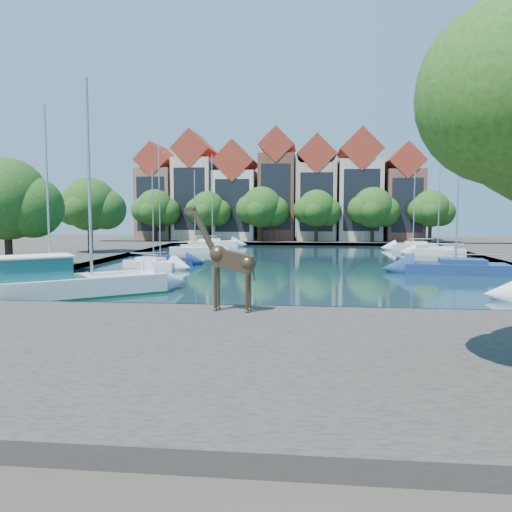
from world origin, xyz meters
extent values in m
plane|color=#38332B|center=(0.00, 0.00, 0.00)|extent=(160.00, 160.00, 0.00)
cube|color=black|center=(0.00, 24.00, 0.04)|extent=(38.00, 50.00, 0.08)
cube|color=#46413D|center=(0.00, -7.00, 0.25)|extent=(50.00, 14.00, 0.50)
cube|color=#46413D|center=(0.00, 56.00, 0.25)|extent=(60.00, 16.00, 0.50)
cube|color=#46413D|center=(-25.00, 24.00, 0.25)|extent=(14.00, 52.00, 0.50)
sphere|color=#164814|center=(5.74, -9.40, 7.60)|extent=(4.48, 4.48, 4.48)
cube|color=#835F47|center=(-23.00, 56.00, 6.00)|extent=(5.39, 9.00, 11.00)
cube|color=maroon|center=(-23.00, 56.00, 12.71)|extent=(5.44, 9.18, 5.44)
cube|color=black|center=(-23.00, 51.52, 6.00)|extent=(4.40, 0.05, 8.25)
cube|color=beige|center=(-17.00, 56.00, 6.75)|extent=(5.88, 9.00, 12.50)
cube|color=maroon|center=(-17.00, 56.00, 14.32)|extent=(5.94, 9.18, 5.94)
cube|color=black|center=(-17.00, 51.52, 6.75)|extent=(4.80, 0.05, 9.38)
cube|color=silver|center=(-10.50, 56.00, 5.75)|extent=(6.37, 9.00, 10.50)
cube|color=maroon|center=(-10.50, 56.00, 12.43)|extent=(6.43, 9.18, 6.43)
cube|color=black|center=(-10.50, 51.52, 5.75)|extent=(5.20, 0.05, 7.88)
cube|color=brown|center=(-4.00, 56.00, 7.00)|extent=(5.39, 9.00, 13.00)
cube|color=maroon|center=(-4.00, 56.00, 14.71)|extent=(5.44, 9.18, 5.44)
cube|color=black|center=(-4.00, 51.52, 7.00)|extent=(4.40, 0.05, 9.75)
cube|color=tan|center=(2.00, 56.00, 6.25)|extent=(5.88, 9.00, 11.50)
cube|color=maroon|center=(2.00, 56.00, 13.32)|extent=(5.94, 9.18, 5.94)
cube|color=black|center=(2.00, 51.52, 6.25)|extent=(4.80, 0.05, 8.62)
cube|color=beige|center=(8.50, 56.00, 6.50)|extent=(6.37, 9.00, 12.00)
cube|color=maroon|center=(8.50, 56.00, 13.93)|extent=(6.43, 9.18, 6.43)
cube|color=black|center=(8.50, 51.52, 6.50)|extent=(5.20, 0.05, 9.00)
cube|color=brown|center=(15.00, 56.00, 5.75)|extent=(5.39, 9.00, 10.50)
cube|color=maroon|center=(15.00, 56.00, 12.21)|extent=(5.44, 9.18, 5.44)
cube|color=black|center=(15.00, 51.52, 5.75)|extent=(4.40, 0.05, 7.88)
cylinder|color=#332114|center=(-22.00, 50.50, 2.10)|extent=(0.50, 0.50, 3.20)
sphere|color=#1A3F12|center=(-22.00, 50.50, 5.38)|extent=(5.60, 5.60, 5.60)
sphere|color=#1A3F12|center=(-20.32, 50.80, 4.82)|extent=(4.20, 4.20, 4.20)
sphere|color=#1A3F12|center=(-23.54, 50.10, 5.10)|extent=(3.92, 3.92, 3.92)
cylinder|color=#332114|center=(-14.00, 50.50, 2.10)|extent=(0.50, 0.50, 3.20)
sphere|color=#1A3F12|center=(-14.00, 50.50, 5.26)|extent=(5.20, 5.20, 5.20)
sphere|color=#1A3F12|center=(-12.44, 50.80, 4.74)|extent=(3.90, 3.90, 3.90)
sphere|color=#1A3F12|center=(-15.43, 50.10, 5.00)|extent=(3.64, 3.64, 3.64)
cylinder|color=#332114|center=(-6.00, 50.50, 2.10)|extent=(0.50, 0.50, 3.20)
sphere|color=#1A3F12|center=(-6.00, 50.50, 5.50)|extent=(6.00, 6.00, 6.00)
sphere|color=#1A3F12|center=(-4.20, 50.80, 4.90)|extent=(4.50, 4.50, 4.50)
sphere|color=#1A3F12|center=(-7.65, 50.10, 5.20)|extent=(4.20, 4.20, 4.20)
cylinder|color=#332114|center=(2.00, 50.50, 2.10)|extent=(0.50, 0.50, 3.20)
sphere|color=#1A3F12|center=(2.00, 50.50, 5.32)|extent=(5.40, 5.40, 5.40)
sphere|color=#1A3F12|center=(3.62, 50.80, 4.78)|extent=(4.05, 4.05, 4.05)
sphere|color=#1A3F12|center=(0.51, 50.10, 5.05)|extent=(3.78, 3.78, 3.78)
cylinder|color=#332114|center=(10.00, 50.50, 2.10)|extent=(0.50, 0.50, 3.20)
sphere|color=#1A3F12|center=(10.00, 50.50, 5.44)|extent=(5.80, 5.80, 5.80)
sphere|color=#1A3F12|center=(11.74, 50.80, 4.86)|extent=(4.35, 4.35, 4.35)
sphere|color=#1A3F12|center=(8.40, 50.10, 5.15)|extent=(4.06, 4.06, 4.06)
cylinder|color=#332114|center=(18.00, 50.50, 2.10)|extent=(0.50, 0.50, 3.20)
sphere|color=#1A3F12|center=(18.00, 50.50, 5.26)|extent=(5.20, 5.20, 5.20)
sphere|color=#1A3F12|center=(19.56, 50.80, 4.74)|extent=(3.90, 3.90, 3.90)
sphere|color=#1A3F12|center=(16.57, 50.10, 5.00)|extent=(3.64, 3.64, 3.64)
cylinder|color=#332114|center=(-21.00, 12.00, 2.20)|extent=(0.54, 0.54, 3.40)
sphere|color=#1A3F12|center=(-21.00, 12.00, 5.70)|extent=(6.00, 6.00, 6.00)
sphere|color=#1A3F12|center=(-19.20, 12.30, 5.10)|extent=(4.50, 4.50, 4.50)
cylinder|color=#332114|center=(-22.00, 28.00, 2.20)|extent=(0.54, 0.54, 3.40)
sphere|color=#1A3F12|center=(-22.00, 28.00, 5.58)|extent=(5.60, 5.60, 5.60)
sphere|color=#1A3F12|center=(-20.32, 28.30, 5.02)|extent=(4.20, 4.20, 4.20)
sphere|color=#1A3F12|center=(-23.54, 27.60, 5.30)|extent=(3.92, 3.92, 3.92)
cylinder|color=#3E301F|center=(-3.04, -1.56, 1.43)|extent=(0.14, 0.14, 1.87)
cylinder|color=#3E301F|center=(-2.98, -1.18, 1.43)|extent=(0.14, 0.14, 1.87)
cylinder|color=#3E301F|center=(-1.64, -1.81, 1.43)|extent=(0.14, 0.14, 1.87)
cylinder|color=#3E301F|center=(-1.57, -1.42, 1.43)|extent=(0.14, 0.14, 1.87)
cube|color=#3E301F|center=(-2.27, -1.50, 2.68)|extent=(1.87, 0.79, 1.09)
cylinder|color=#3E301F|center=(-3.57, -1.27, 3.89)|extent=(1.22, 0.47, 1.93)
cube|color=#3E301F|center=(-4.20, -1.16, 4.84)|extent=(0.54, 0.25, 0.30)
cube|color=silver|center=(-12.06, 3.41, 0.78)|extent=(9.83, 8.56, 1.41)
cube|color=#166162|center=(-13.47, 2.31, 1.71)|extent=(4.19, 3.96, 1.30)
cylinder|color=#B2B2B7|center=(-11.12, 4.14, 6.58)|extent=(0.17, 0.17, 10.83)
cube|color=silver|center=(-13.48, 4.00, 0.52)|extent=(5.30, 1.86, 0.87)
cube|color=silver|center=(-13.48, 4.00, 0.81)|extent=(2.32, 1.30, 0.48)
cylinder|color=#B2B2B7|center=(-13.48, 4.00, 5.69)|extent=(0.12, 0.12, 9.87)
cube|color=navy|center=(-12.00, 19.97, 0.48)|extent=(5.83, 3.41, 0.79)
cube|color=navy|center=(-12.00, 19.97, 0.74)|extent=(2.69, 1.98, 0.44)
cylinder|color=#B2B2B7|center=(-12.00, 19.97, 5.61)|extent=(0.11, 0.11, 9.83)
cube|color=silver|center=(-12.00, 18.08, 0.47)|extent=(5.56, 3.75, 0.79)
cube|color=silver|center=(-12.00, 18.08, 0.74)|extent=(2.62, 2.09, 0.44)
cylinder|color=#B2B2B7|center=(-12.00, 18.08, 4.42)|extent=(0.11, 0.11, 7.46)
cube|color=silver|center=(-12.00, 33.45, 0.52)|extent=(6.20, 3.64, 0.88)
cube|color=silver|center=(-12.00, 33.45, 0.82)|extent=(2.87, 2.11, 0.49)
cylinder|color=#B2B2B7|center=(-12.00, 33.45, 5.12)|extent=(0.12, 0.12, 8.71)
cube|color=white|center=(-12.00, 43.75, 0.59)|extent=(6.91, 3.93, 1.03)
cube|color=white|center=(-12.00, 43.75, 0.94)|extent=(3.18, 2.30, 0.57)
cylinder|color=#B2B2B7|center=(-12.00, 43.75, 6.64)|extent=(0.14, 0.14, 11.53)
cube|color=navy|center=(12.00, 16.53, 0.60)|extent=(7.73, 3.38, 1.03)
cube|color=navy|center=(12.00, 16.53, 0.94)|extent=(3.45, 2.16, 0.57)
cylinder|color=#B2B2B7|center=(12.00, 16.53, 7.24)|extent=(0.14, 0.14, 12.73)
cube|color=silver|center=(14.91, 33.58, 0.52)|extent=(5.93, 2.94, 0.87)
cube|color=silver|center=(14.91, 33.58, 0.81)|extent=(2.68, 1.80, 0.48)
cylinder|color=#B2B2B7|center=(14.91, 33.58, 5.55)|extent=(0.12, 0.12, 9.59)
cube|color=silver|center=(13.81, 41.10, 0.56)|extent=(5.70, 2.43, 0.96)
cube|color=silver|center=(13.81, 41.10, 0.88)|extent=(2.54, 1.57, 0.53)
cylinder|color=#B2B2B7|center=(13.81, 41.10, 5.28)|extent=(0.13, 0.13, 8.91)
camera|label=1|loc=(0.93, -22.38, 4.72)|focal=35.00mm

